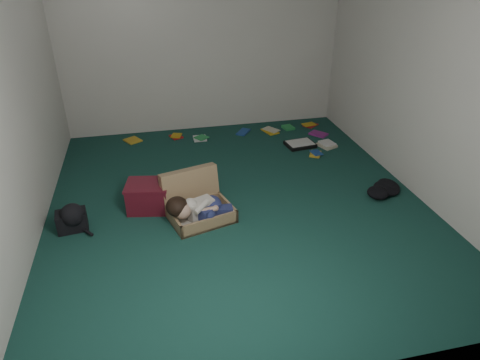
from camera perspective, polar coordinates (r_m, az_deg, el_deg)
name	(u,v)px	position (r m, az deg, el deg)	size (l,w,h in m)	color
floor	(237,201)	(4.72, -0.40, -2.87)	(4.50, 4.50, 0.00)	#174239
wall_back	(202,41)	(6.34, -5.03, 18.02)	(4.50, 4.50, 0.00)	silver
wall_front	(331,211)	(2.22, 12.08, -4.04)	(4.50, 4.50, 0.00)	silver
wall_left	(11,100)	(4.25, -28.20, 9.33)	(4.50, 4.50, 0.00)	silver
wall_right	(423,74)	(4.99, 23.21, 12.91)	(4.50, 4.50, 0.00)	silver
suitcase	(197,203)	(4.45, -5.81, -3.09)	(0.75, 0.74, 0.45)	#9B7C55
person	(199,208)	(4.30, -5.55, -3.74)	(0.69, 0.34, 0.28)	beige
maroon_bin	(148,196)	(4.62, -12.12, -2.12)	(0.50, 0.43, 0.31)	#59121F
backpack	(72,220)	(4.54, -21.52, -4.98)	(0.36, 0.28, 0.21)	black
clothing_pile	(382,190)	(5.07, 18.42, -1.26)	(0.39, 0.32, 0.12)	black
paper_tray	(300,144)	(6.08, 8.02, 4.75)	(0.42, 0.34, 0.05)	black
book_scatter	(258,136)	(6.33, 2.45, 5.86)	(2.97, 1.29, 0.02)	gold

